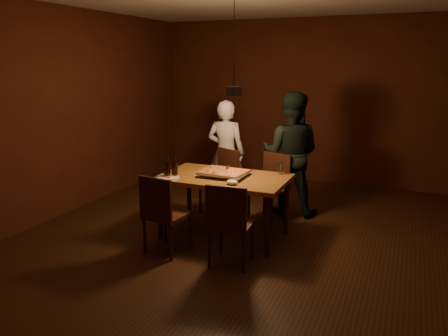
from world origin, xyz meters
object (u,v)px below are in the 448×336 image
at_px(beer_bottle_b, 174,166).
at_px(diner_dark, 290,154).
at_px(beer_bottle_a, 167,166).
at_px(dining_table, 224,182).
at_px(chair_near_left, 162,208).
at_px(chair_far_right, 272,181).
at_px(chair_near_right, 229,218).
at_px(chair_far_left, 223,175).
at_px(pizza_tray, 224,174).
at_px(diner_white, 226,153).
at_px(pendant_lamp, 234,90).
at_px(plate_slice, 168,177).

height_order(beer_bottle_b, diner_dark, diner_dark).
bearing_deg(beer_bottle_a, beer_bottle_b, 45.08).
height_order(dining_table, chair_near_left, chair_near_left).
distance_m(chair_far_right, chair_near_right, 1.52).
relative_size(chair_far_left, beer_bottle_b, 2.11).
xyz_separation_m(chair_near_left, pizza_tray, (0.40, 0.76, 0.24)).
relative_size(chair_far_right, diner_white, 0.34).
height_order(diner_white, pendant_lamp, pendant_lamp).
relative_size(diner_white, pendant_lamp, 1.40).
bearing_deg(chair_near_right, pizza_tray, 111.18).
relative_size(chair_far_left, plate_slice, 2.11).
xyz_separation_m(chair_far_left, chair_near_right, (0.73, -1.53, 0.00)).
bearing_deg(diner_white, pendant_lamp, 112.71).
bearing_deg(chair_far_right, pizza_tray, 81.19).
xyz_separation_m(diner_white, pendant_lamp, (0.61, -1.21, 0.99)).
relative_size(chair_far_right, beer_bottle_b, 1.98).
distance_m(dining_table, chair_far_right, 0.86).
distance_m(chair_far_left, pendant_lamp, 1.54).
xyz_separation_m(chair_near_right, pizza_tray, (-0.38, 0.76, 0.24)).
relative_size(chair_far_left, beer_bottle_a, 2.00).
xyz_separation_m(chair_far_left, diner_dark, (0.85, 0.35, 0.31)).
distance_m(pizza_tray, beer_bottle_a, 0.68).
relative_size(beer_bottle_a, beer_bottle_b, 1.06).
xyz_separation_m(chair_near_left, diner_white, (-0.08, 1.93, 0.23)).
relative_size(chair_far_left, pizza_tray, 1.01).
relative_size(pizza_tray, beer_bottle_b, 2.08).
distance_m(dining_table, chair_near_right, 0.85).
bearing_deg(beer_bottle_a, pendant_lamp, 22.59).
relative_size(chair_near_left, chair_near_right, 1.00).
height_order(diner_white, diner_dark, diner_dark).
xyz_separation_m(chair_far_right, beer_bottle_a, (-0.94, -1.09, 0.35)).
height_order(chair_far_right, plate_slice, chair_far_right).
height_order(chair_near_left, pendant_lamp, pendant_lamp).
xyz_separation_m(chair_far_left, plate_slice, (-0.22, -1.11, 0.22)).
height_order(beer_bottle_a, diner_dark, diner_dark).
bearing_deg(diner_white, chair_near_right, 109.88).
xyz_separation_m(chair_near_left, pendant_lamp, (0.53, 0.73, 1.22)).
bearing_deg(plate_slice, diner_white, 86.38).
bearing_deg(beer_bottle_a, plate_slice, -49.12).
relative_size(plate_slice, diner_dark, 0.16).
distance_m(chair_far_right, beer_bottle_a, 1.48).
height_order(chair_far_left, chair_near_left, same).
height_order(chair_near_right, pizza_tray, chair_near_right).
distance_m(pizza_tray, pendant_lamp, 1.00).
relative_size(chair_far_right, chair_near_left, 1.08).
distance_m(chair_near_right, beer_bottle_a, 1.11).
relative_size(chair_near_right, diner_dark, 0.29).
distance_m(chair_near_left, beer_bottle_a, 0.58).
height_order(pizza_tray, pendant_lamp, pendant_lamp).
distance_m(beer_bottle_b, diner_white, 1.45).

